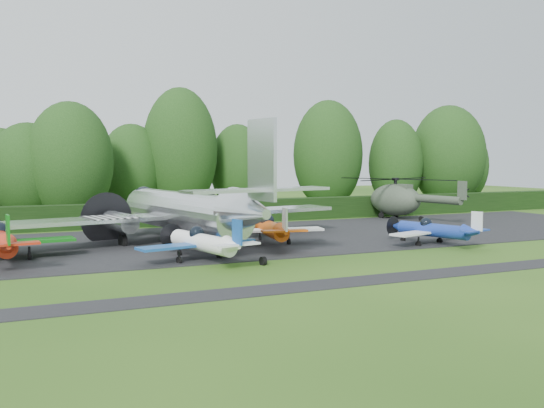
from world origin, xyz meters
name	(u,v)px	position (x,y,z in m)	size (l,w,h in m)	color
ground	(302,261)	(0.00, 0.00, 0.00)	(160.00, 160.00, 0.00)	#264914
apron	(237,239)	(0.00, 10.00, 0.00)	(70.00, 18.00, 0.01)	black
taxiway_verge	(360,281)	(0.00, -6.00, 0.00)	(70.00, 2.00, 0.00)	black
hedgerow	(192,224)	(0.00, 21.00, 0.00)	(90.00, 1.60, 2.00)	black
transport_plane	(185,211)	(-4.12, 8.88, 2.25)	(25.20, 19.32, 8.08)	silver
light_plane_red	(1,241)	(-15.18, 6.08, 1.26)	(7.86, 8.26, 3.02)	#B62510
light_plane_white	(202,242)	(-5.10, 2.04, 1.12)	(6.97, 7.33, 2.68)	white
light_plane_orange	(270,228)	(0.72, 6.02, 1.18)	(7.36, 7.74, 2.83)	#D04C0C
light_plane_blue	(433,230)	(10.66, 2.03, 1.03)	(6.45, 6.78, 2.48)	navy
helicopter	(396,197)	(18.96, 17.70, 2.08)	(12.04, 14.10, 3.88)	#374233
sign_board	(465,200)	(29.85, 20.50, 1.31)	(3.43, 0.13, 1.93)	#3F3326
tree_0	(448,156)	(33.90, 28.06, 6.02)	(8.79, 8.79, 12.06)	black
tree_1	(132,169)	(-2.68, 33.51, 4.64)	(6.76, 6.76, 9.30)	black
tree_2	(180,150)	(2.25, 32.65, 6.57)	(7.82, 7.82, 13.16)	black
tree_3	(462,166)	(38.41, 30.74, 4.80)	(6.61, 6.61, 9.63)	black
tree_4	(237,167)	(9.38, 34.48, 4.78)	(6.27, 6.27, 9.59)	black
tree_6	(70,162)	(-9.29, 28.04, 5.43)	(7.68, 7.68, 10.87)	black
tree_7	(328,155)	(18.96, 30.76, 6.15)	(7.88, 7.88, 12.33)	black
tree_8	(1,174)	(-15.06, 31.32, 4.25)	(5.78, 5.78, 8.52)	black
tree_9	(396,164)	(26.85, 28.74, 5.11)	(6.26, 6.26, 10.24)	black
tree_13	(29,172)	(-12.74, 29.67, 4.48)	(7.22, 7.22, 8.98)	black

